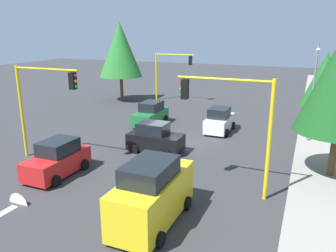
% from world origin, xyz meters
% --- Properties ---
extents(ground_plane, '(120.00, 120.00, 0.00)m').
position_xyz_m(ground_plane, '(0.00, 0.00, 0.00)').
color(ground_plane, '#353538').
extents(sidewalk_kerb, '(80.00, 4.00, 0.15)m').
position_xyz_m(sidewalk_kerb, '(-5.00, 10.50, 0.07)').
color(sidewalk_kerb, gray).
rests_on(sidewalk_kerb, ground).
extents(lane_arrow_near, '(2.40, 1.10, 1.10)m').
position_xyz_m(lane_arrow_near, '(11.51, -3.00, 0.01)').
color(lane_arrow_near, silver).
rests_on(lane_arrow_near, ground).
extents(traffic_signal_near_right, '(0.36, 4.59, 5.81)m').
position_xyz_m(traffic_signal_near_right, '(6.00, -5.72, 4.11)').
color(traffic_signal_near_right, yellow).
rests_on(traffic_signal_near_right, ground).
extents(traffic_signal_near_left, '(0.36, 4.59, 5.79)m').
position_xyz_m(traffic_signal_near_left, '(6.00, 5.71, 4.09)').
color(traffic_signal_near_left, yellow).
rests_on(traffic_signal_near_left, ground).
extents(traffic_signal_far_right, '(0.36, 4.59, 5.43)m').
position_xyz_m(traffic_signal_far_right, '(-14.00, -5.66, 3.85)').
color(traffic_signal_far_right, yellow).
rests_on(traffic_signal_far_right, ground).
extents(street_lamp_curbside, '(2.15, 0.28, 7.00)m').
position_xyz_m(street_lamp_curbside, '(-3.61, 9.20, 4.35)').
color(street_lamp_curbside, slate).
rests_on(street_lamp_curbside, ground).
extents(tree_opposite_side, '(4.81, 4.81, 8.82)m').
position_xyz_m(tree_opposite_side, '(-12.00, -11.00, 5.80)').
color(tree_opposite_side, brown).
rests_on(tree_opposite_side, ground).
extents(tree_roadside_mid, '(3.45, 3.45, 6.28)m').
position_xyz_m(tree_roadside_mid, '(-8.00, 10.00, 4.10)').
color(tree_roadside_mid, brown).
rests_on(tree_roadside_mid, ground).
extents(delivery_van_yellow, '(4.80, 2.22, 2.77)m').
position_xyz_m(delivery_van_yellow, '(9.87, 3.41, 1.28)').
color(delivery_van_yellow, yellow).
rests_on(delivery_van_yellow, ground).
extents(car_green, '(4.00, 2.03, 1.98)m').
position_xyz_m(car_green, '(-3.93, -3.37, 0.90)').
color(car_green, '#1E7238').
rests_on(car_green, ground).
extents(car_black, '(2.02, 3.65, 1.98)m').
position_xyz_m(car_black, '(2.00, -0.18, 0.90)').
color(car_black, black).
rests_on(car_black, ground).
extents(car_white, '(3.69, 1.97, 1.98)m').
position_xyz_m(car_white, '(-4.17, 2.61, 0.90)').
color(car_white, white).
rests_on(car_white, ground).
extents(car_red, '(3.91, 2.08, 1.98)m').
position_xyz_m(car_red, '(7.58, -3.56, 0.90)').
color(car_red, red).
rests_on(car_red, ground).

